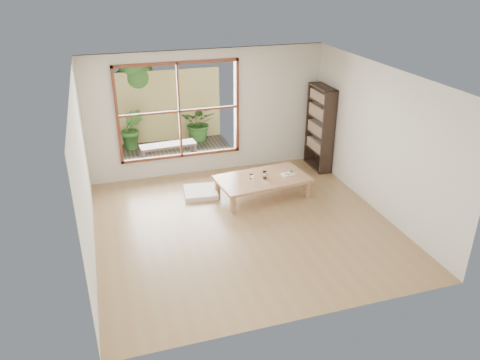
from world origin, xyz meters
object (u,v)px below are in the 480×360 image
at_px(low_table, 262,180).
at_px(bookshelf, 320,128).
at_px(food_tray, 289,173).
at_px(garden_bench, 168,147).

relative_size(low_table, bookshelf, 1.01).
distance_m(low_table, food_tray, 0.55).
distance_m(low_table, bookshelf, 1.98).
xyz_separation_m(low_table, food_tray, (0.55, -0.01, 0.07)).
relative_size(bookshelf, garden_bench, 1.43).
bearing_deg(bookshelf, low_table, -150.01).
distance_m(food_tray, garden_bench, 3.02).
height_order(bookshelf, garden_bench, bookshelf).
bearing_deg(bookshelf, garden_bench, 157.39).
bearing_deg(low_table, bookshelf, 23.76).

